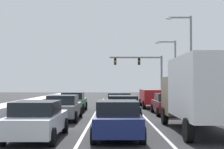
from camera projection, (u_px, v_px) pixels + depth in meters
ground_plane at (118, 115)px, 22.34m from camera, size 120.00×120.00×0.00m
lane_stripe_between_right_lane_and_center_lane at (138, 111)px, 26.19m from camera, size 0.14×42.39×0.01m
lane_stripe_between_center_lane_and_left_lane at (97, 111)px, 26.19m from camera, size 0.14×42.39×0.01m
snow_bank_right_shoulder at (203, 108)px, 26.20m from camera, size 1.95×42.39×0.48m
snow_bank_left_shoulder at (32, 105)px, 26.20m from camera, size 1.55×42.39×0.90m
box_truck_right_lane_nearest at (200, 90)px, 14.44m from camera, size 2.53×7.20×3.36m
sedan_maroon_right_lane_second at (167, 104)px, 22.94m from camera, size 2.00×4.50×1.51m
suv_red_right_lane_third at (152, 97)px, 29.54m from camera, size 2.16×4.90×1.67m
sedan_navy_center_lane_nearest at (117, 119)px, 13.12m from camera, size 2.00×4.50×1.51m
sedan_black_center_lane_second at (123, 108)px, 18.79m from camera, size 2.00×4.50×1.51m
sedan_charcoal_center_lane_third at (119, 103)px, 24.36m from camera, size 2.00×4.50×1.51m
sedan_white_left_lane_nearest at (37, 120)px, 12.77m from camera, size 2.00×4.50×1.51m
sedan_gray_left_lane_second at (63, 107)px, 19.51m from camera, size 2.00×4.50×1.51m
sedan_green_left_lane_third at (73, 102)px, 25.91m from camera, size 2.00×4.50×1.51m
traffic_light_gantry at (145, 68)px, 45.57m from camera, size 7.54×0.47×6.20m
street_lamp_right_mid at (188, 53)px, 32.12m from camera, size 2.66×0.36×9.02m
street_lamp_right_far at (172, 65)px, 39.81m from camera, size 2.66×0.36×7.57m
roadside_sign_right at (224, 67)px, 33.73m from camera, size 3.20×0.16×5.50m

